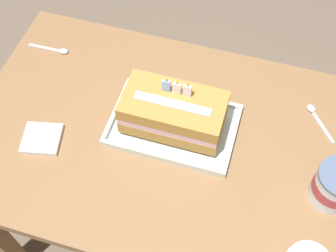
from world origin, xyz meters
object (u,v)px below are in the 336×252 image
ice_cream_tub (335,186)px  napkin_pile (42,139)px  foil_tray (173,126)px  serving_spoon_near_tray (58,50)px  birthday_cake (174,112)px  serving_spoon_by_bowls (315,114)px

ice_cream_tub → napkin_pile: (-0.82, -0.06, -0.05)m
foil_tray → serving_spoon_near_tray: bearing=158.2°
ice_cream_tub → serving_spoon_near_tray: size_ratio=0.83×
birthday_cake → serving_spoon_by_bowls: bearing=22.6°
foil_tray → serving_spoon_near_tray: size_ratio=2.59×
serving_spoon_near_tray → serving_spoon_by_bowls: same height
serving_spoon_near_tray → napkin_pile: 0.35m
foil_tray → ice_cream_tub: (0.47, -0.09, 0.05)m
ice_cream_tub → birthday_cake: bearing=168.9°
birthday_cake → ice_cream_tub: bearing=-11.1°
serving_spoon_near_tray → foil_tray: bearing=-21.8°
birthday_cake → napkin_pile: birthday_cake is taller
birthday_cake → napkin_pile: 0.39m
ice_cream_tub → serving_spoon_by_bowls: size_ratio=0.95×
birthday_cake → napkin_pile: size_ratio=2.27×
birthday_cake → serving_spoon_by_bowls: (0.40, 0.17, -0.07)m
birthday_cake → serving_spoon_near_tray: (-0.46, 0.18, -0.07)m
birthday_cake → serving_spoon_near_tray: 0.50m
foil_tray → napkin_pile: foil_tray is taller
birthday_cake → ice_cream_tub: size_ratio=2.42×
foil_tray → serving_spoon_near_tray: foil_tray is taller
birthday_cake → ice_cream_tub: birthday_cake is taller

